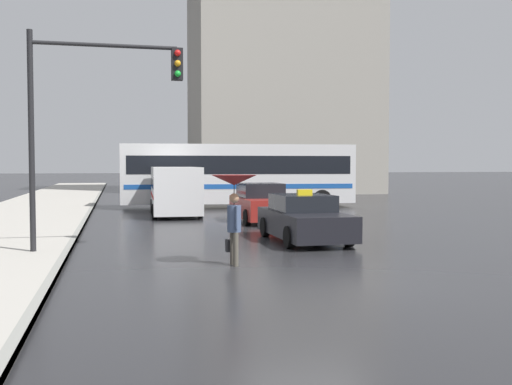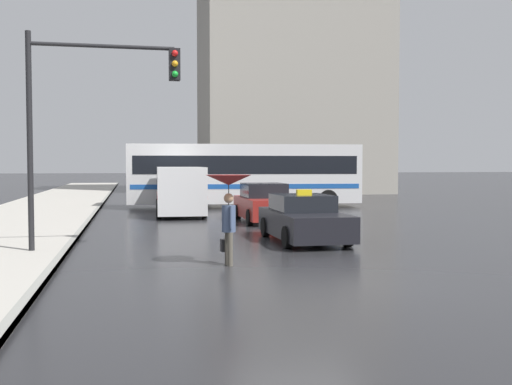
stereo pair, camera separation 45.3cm
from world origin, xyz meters
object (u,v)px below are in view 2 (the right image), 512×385
traffic_light (93,101)px  city_bus (245,173)px  sedan_red (265,204)px  taxi (303,220)px  ambulance_van (180,188)px  pedestrian_with_umbrella (229,193)px

traffic_light → city_bus: bearing=66.3°
sedan_red → traffic_light: (-6.06, -7.53, 3.15)m
taxi → ambulance_van: 10.26m
city_bus → taxi: bearing=0.9°
taxi → pedestrian_with_umbrella: (-2.83, -3.75, 0.98)m
taxi → pedestrian_with_umbrella: size_ratio=2.15×
pedestrian_with_umbrella → traffic_light: bearing=45.6°
traffic_light → pedestrian_with_umbrella: bearing=-37.4°
sedan_red → taxi: bearing=88.3°
city_bus → ambulance_van: bearing=-38.2°
taxi → traffic_light: 6.84m
taxi → sedan_red: 6.12m
sedan_red → ambulance_van: 4.83m
ambulance_van → traffic_light: 11.96m
sedan_red → pedestrian_with_umbrella: 10.35m
ambulance_van → pedestrian_with_umbrella: bearing=92.2°
sedan_red → city_bus: size_ratio=0.34×
taxi → pedestrian_with_umbrella: pedestrian_with_umbrella is taller
sedan_red → pedestrian_with_umbrella: size_ratio=2.04×
sedan_red → ambulance_van: size_ratio=0.74×
sedan_red → pedestrian_with_umbrella: (-3.01, -9.86, 0.92)m
ambulance_van → city_bus: city_bus is taller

